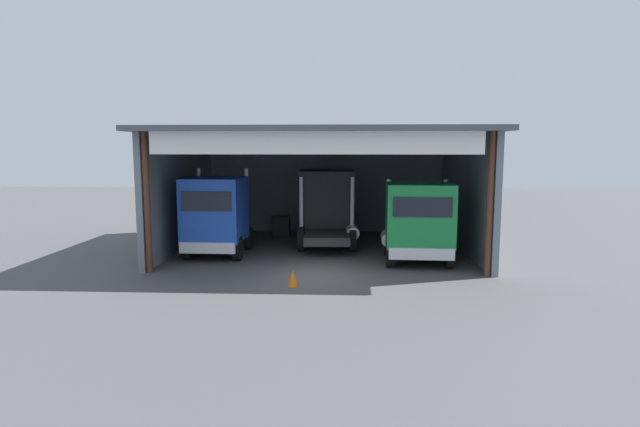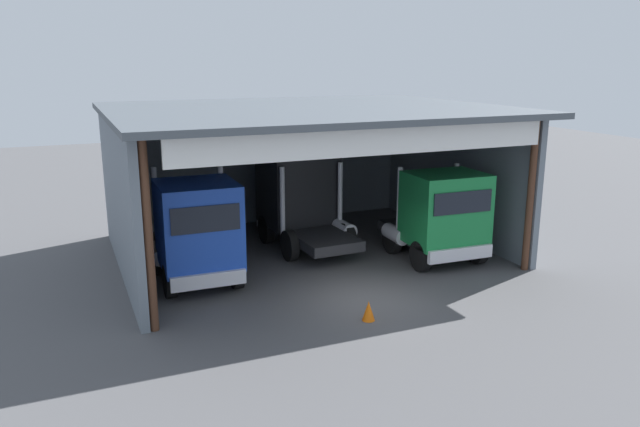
# 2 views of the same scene
# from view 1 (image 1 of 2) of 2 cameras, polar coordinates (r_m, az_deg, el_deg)

# --- Properties ---
(ground_plane) EXTENTS (80.00, 80.00, 0.00)m
(ground_plane) POSITION_cam_1_polar(r_m,az_deg,el_deg) (18.73, -0.51, -6.90)
(ground_plane) COLOR #4C4C4F
(ground_plane) RESTS_ON ground
(workshop_shed) EXTENTS (13.51, 10.94, 5.39)m
(workshop_shed) POSITION_cam_1_polar(r_m,az_deg,el_deg) (23.92, 0.26, 5.26)
(workshop_shed) COLOR slate
(workshop_shed) RESTS_ON ground
(truck_blue_center_bay) EXTENTS (2.56, 4.75, 3.71)m
(truck_blue_center_bay) POSITION_cam_1_polar(r_m,az_deg,el_deg) (22.05, -11.52, -0.15)
(truck_blue_center_bay) COLOR #1E47B7
(truck_blue_center_bay) RESTS_ON ground
(truck_black_center_right_bay) EXTENTS (2.85, 5.07, 3.53)m
(truck_black_center_right_bay) POSITION_cam_1_polar(r_m,az_deg,el_deg) (24.15, 0.80, 0.83)
(truck_black_center_right_bay) COLOR black
(truck_black_center_right_bay) RESTS_ON ground
(truck_green_center_left_bay) EXTENTS (2.77, 4.48, 3.32)m
(truck_green_center_left_bay) POSITION_cam_1_polar(r_m,az_deg,el_deg) (20.61, 10.87, -0.91)
(truck_green_center_left_bay) COLOR #197F3D
(truck_green_center_left_bay) RESTS_ON ground
(oil_drum) EXTENTS (0.58, 0.58, 0.89)m
(oil_drum) POSITION_cam_1_polar(r_m,az_deg,el_deg) (27.39, -4.52, -1.40)
(oil_drum) COLOR #194CB2
(oil_drum) RESTS_ON ground
(tool_cart) EXTENTS (0.90, 0.60, 1.00)m
(tool_cart) POSITION_cam_1_polar(r_m,az_deg,el_deg) (26.94, -4.37, -1.42)
(tool_cart) COLOR black
(tool_cart) RESTS_ON ground
(traffic_cone) EXTENTS (0.36, 0.36, 0.56)m
(traffic_cone) POSITION_cam_1_polar(r_m,az_deg,el_deg) (17.24, -3.06, -7.22)
(traffic_cone) COLOR orange
(traffic_cone) RESTS_ON ground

